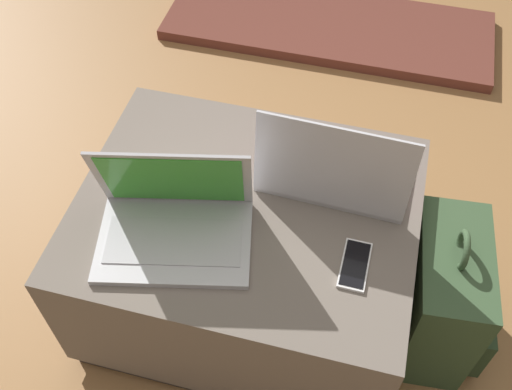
# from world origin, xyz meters

# --- Properties ---
(ground_plane) EXTENTS (14.00, 14.00, 0.00)m
(ground_plane) POSITION_xyz_m (0.00, 0.00, 0.00)
(ground_plane) COLOR #9E7042
(ottoman) EXTENTS (0.84, 0.68, 0.44)m
(ottoman) POSITION_xyz_m (0.00, 0.00, 0.22)
(ottoman) COLOR #3D3832
(ottoman) RESTS_ON ground_plane
(laptop_near) EXTENTS (0.40, 0.31, 0.25)m
(laptop_near) POSITION_xyz_m (-0.14, -0.12, 0.49)
(laptop_near) COLOR #B7B7BC
(laptop_near) RESTS_ON ottoman
(laptop_far) EXTENTS (0.38, 0.25, 0.25)m
(laptop_far) POSITION_xyz_m (0.19, 0.13, 0.49)
(laptop_far) COLOR #B7B7BC
(laptop_far) RESTS_ON ottoman
(cell_phone) EXTENTS (0.06, 0.13, 0.01)m
(cell_phone) POSITION_xyz_m (0.28, -0.10, 0.45)
(cell_phone) COLOR white
(cell_phone) RESTS_ON ottoman
(backpack) EXTENTS (0.25, 0.36, 0.47)m
(backpack) POSITION_xyz_m (0.54, 0.02, 0.19)
(backpack) COLOR #385133
(backpack) RESTS_ON ground_plane
(fireplace_hearth) EXTENTS (1.40, 0.50, 0.04)m
(fireplace_hearth) POSITION_xyz_m (0.00, 1.35, 0.02)
(fireplace_hearth) COLOR brown
(fireplace_hearth) RESTS_ON ground_plane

